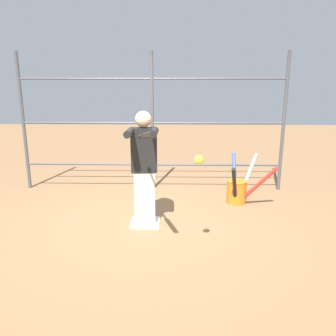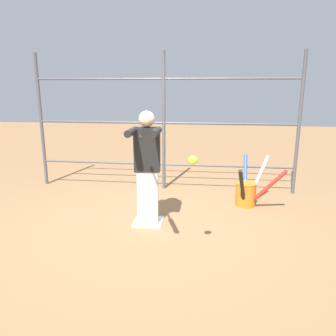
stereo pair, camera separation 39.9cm
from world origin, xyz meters
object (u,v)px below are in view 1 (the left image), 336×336
object	(u,v)px
batter	(144,165)
softball_in_flight	(199,160)
bat_bucket	(238,189)
baseball_bat_swinging	(147,135)

from	to	relation	value
batter	softball_in_flight	xyz separation A→B (m)	(-0.66, 0.96, 0.29)
softball_in_flight	bat_bucket	bearing A→B (deg)	-113.13
batter	softball_in_flight	bearing A→B (deg)	124.70
baseball_bat_swinging	bat_bucket	distance (m)	2.50
batter	bat_bucket	bearing A→B (deg)	-148.45
batter	softball_in_flight	distance (m)	1.20
baseball_bat_swinging	bat_bucket	bearing A→B (deg)	-126.39
batter	softball_in_flight	size ratio (longest dim) A/B	16.25
batter	bat_bucket	xyz separation A→B (m)	(-1.45, -0.89, -0.61)
softball_in_flight	batter	bearing A→B (deg)	-55.30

